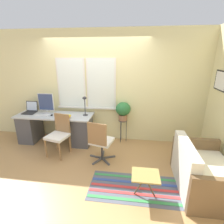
# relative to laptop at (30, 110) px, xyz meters

# --- Properties ---
(ground_plane) EXTENTS (14.00, 14.00, 0.00)m
(ground_plane) POSITION_rel_laptop_xyz_m (1.67, -0.41, -0.78)
(ground_plane) COLOR tan
(wall_back_with_window) EXTENTS (9.00, 0.12, 2.70)m
(wall_back_with_window) POSITION_rel_laptop_xyz_m (1.66, 0.31, 0.57)
(wall_back_with_window) COLOR beige
(wall_back_with_window) RESTS_ON ground_plane
(desk) EXTENTS (1.86, 0.65, 0.72)m
(desk) POSITION_rel_laptop_xyz_m (0.68, -0.09, -0.40)
(desk) COLOR #B2B7BC
(desk) RESTS_ON ground_plane
(laptop) EXTENTS (0.30, 0.30, 0.27)m
(laptop) POSITION_rel_laptop_xyz_m (0.00, 0.00, 0.00)
(laptop) COLOR black
(laptop) RESTS_ON desk
(monitor) EXTENTS (0.39, 0.22, 0.49)m
(monitor) POSITION_rel_laptop_xyz_m (0.43, 0.04, 0.18)
(monitor) COLOR silver
(monitor) RESTS_ON desk
(keyboard) EXTENTS (0.33, 0.12, 0.02)m
(keyboard) POSITION_rel_laptop_xyz_m (0.41, -0.20, -0.05)
(keyboard) COLOR silver
(keyboard) RESTS_ON desk
(mouse) EXTENTS (0.04, 0.07, 0.04)m
(mouse) POSITION_rel_laptop_xyz_m (0.65, -0.17, -0.04)
(mouse) COLOR black
(mouse) RESTS_ON desk
(desk_lamp) EXTENTS (0.13, 0.13, 0.46)m
(desk_lamp) POSITION_rel_laptop_xyz_m (1.44, -0.03, 0.26)
(desk_lamp) COLOR #2D2D33
(desk_lamp) RESTS_ON desk
(book_stack) EXTENTS (0.21, 0.20, 0.08)m
(book_stack) POSITION_rel_laptop_xyz_m (1.06, -0.28, -0.02)
(book_stack) COLOR white
(book_stack) RESTS_ON desk
(desk_chair_wooden) EXTENTS (0.50, 0.51, 0.89)m
(desk_chair_wooden) POSITION_rel_laptop_xyz_m (1.00, -0.61, -0.30)
(desk_chair_wooden) COLOR olive
(desk_chair_wooden) RESTS_ON ground_plane
(office_chair_swivel) EXTENTS (0.56, 0.56, 0.90)m
(office_chair_swivel) POSITION_rel_laptop_xyz_m (1.96, -0.78, -0.32)
(office_chair_swivel) COLOR #47474C
(office_chair_swivel) RESTS_ON ground_plane
(couch_loveseat) EXTENTS (0.83, 1.23, 0.79)m
(couch_loveseat) POSITION_rel_laptop_xyz_m (3.76, -1.32, -0.51)
(couch_loveseat) COLOR silver
(couch_loveseat) RESTS_ON ground_plane
(plant_stand) EXTENTS (0.22, 0.22, 0.58)m
(plant_stand) POSITION_rel_laptop_xyz_m (2.34, 0.15, -0.29)
(plant_stand) COLOR #333338
(plant_stand) RESTS_ON ground_plane
(potted_plant) EXTENTS (0.36, 0.36, 0.45)m
(potted_plant) POSITION_rel_laptop_xyz_m (2.34, 0.15, 0.06)
(potted_plant) COLOR #9E6B4C
(potted_plant) RESTS_ON plant_stand
(floor_rug_striped) EXTENTS (1.51, 0.73, 0.01)m
(floor_rug_striped) POSITION_rel_laptop_xyz_m (2.67, -1.49, -0.78)
(floor_rug_striped) COLOR #565B6B
(floor_rug_striped) RESTS_ON ground_plane
(folding_stool) EXTENTS (0.42, 0.36, 0.39)m
(folding_stool) POSITION_rel_laptop_xyz_m (2.82, -1.62, -0.43)
(folding_stool) COLOR olive
(folding_stool) RESTS_ON ground_plane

